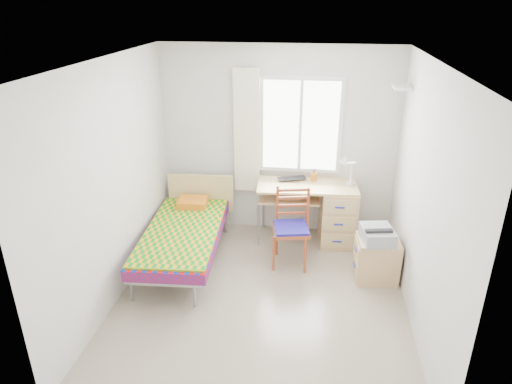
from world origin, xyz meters
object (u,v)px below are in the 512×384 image
chair (292,223)px  cabinet (376,259)px  desk (333,212)px  printer (377,234)px  bed (185,231)px

chair → cabinet: (1.03, -0.23, -0.29)m
desk → printer: 1.01m
cabinet → printer: printer is taller
printer → bed: bearing=166.5°
desk → chair: (-0.51, -0.61, 0.11)m
cabinet → desk: bearing=117.4°
desk → chair: size_ratio=1.37×
chair → printer: 1.04m
cabinet → chair: bearing=163.3°
desk → chair: bearing=-134.1°
desk → cabinet: 1.00m
desk → cabinet: desk is taller
bed → desk: bed is taller
bed → printer: size_ratio=4.38×
printer → chair: bearing=154.7°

